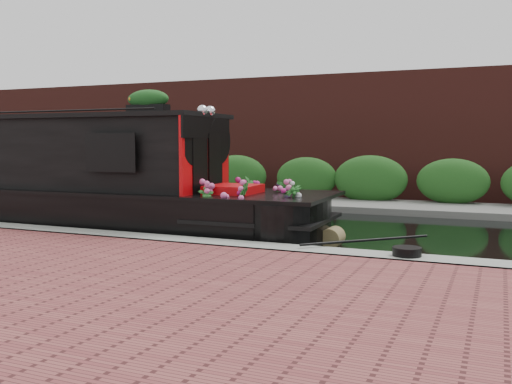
% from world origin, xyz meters
% --- Properties ---
extents(ground, '(80.00, 80.00, 0.00)m').
position_xyz_m(ground, '(0.00, 0.00, 0.00)').
color(ground, black).
rests_on(ground, ground).
extents(near_bank_coping, '(40.00, 0.60, 0.50)m').
position_xyz_m(near_bank_coping, '(0.00, -3.30, 0.00)').
color(near_bank_coping, gray).
rests_on(near_bank_coping, ground).
extents(far_bank_path, '(40.00, 2.40, 0.34)m').
position_xyz_m(far_bank_path, '(0.00, 4.20, 0.00)').
color(far_bank_path, slate).
rests_on(far_bank_path, ground).
extents(far_hedge, '(40.00, 1.10, 2.80)m').
position_xyz_m(far_hedge, '(0.00, 5.10, 0.00)').
color(far_hedge, '#21551C').
rests_on(far_hedge, ground).
extents(far_brick_wall, '(40.00, 1.00, 8.00)m').
position_xyz_m(far_brick_wall, '(0.00, 7.20, 0.00)').
color(far_brick_wall, '#53211C').
rests_on(far_brick_wall, ground).
extents(narrowboat, '(13.06, 2.60, 3.07)m').
position_xyz_m(narrowboat, '(-4.08, -1.76, 0.91)').
color(narrowboat, black).
rests_on(narrowboat, ground).
extents(rope_fender, '(0.35, 0.43, 0.35)m').
position_xyz_m(rope_fender, '(2.84, -1.76, 0.18)').
color(rope_fender, olive).
rests_on(rope_fender, ground).
extents(coiled_mooring_rope, '(0.40, 0.40, 0.12)m').
position_xyz_m(coiled_mooring_rope, '(4.31, -3.23, 0.31)').
color(coiled_mooring_rope, black).
rests_on(coiled_mooring_rope, near_bank_coping).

